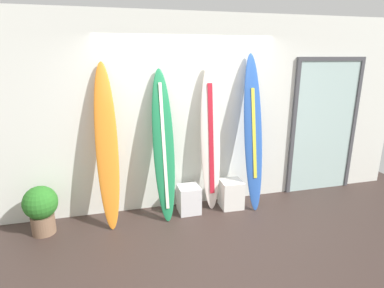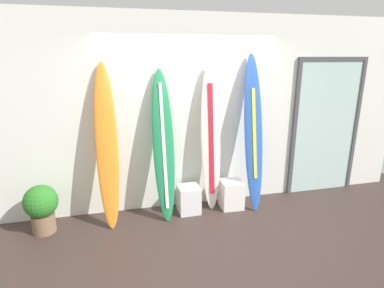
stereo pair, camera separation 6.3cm
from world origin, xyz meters
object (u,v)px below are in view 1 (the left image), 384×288
display_block_center (231,194)px  potted_plant (41,207)px  glass_door (324,124)px  surfboard_sunset (107,148)px  surfboard_emerald (164,146)px  surfboard_cobalt (253,134)px  display_block_left (189,199)px  surfboard_ivory (210,140)px

display_block_center → potted_plant: size_ratio=0.65×
glass_door → potted_plant: glass_door is taller
display_block_center → surfboard_sunset: bearing=-179.9°
surfboard_emerald → glass_door: 2.73m
potted_plant → surfboard_cobalt: bearing=1.4°
surfboard_cobalt → potted_plant: size_ratio=3.51×
surfboard_cobalt → display_block_left: size_ratio=5.68×
surfboard_sunset → display_block_center: (1.76, 0.00, -0.86)m
surfboard_sunset → potted_plant: (-0.86, -0.07, -0.70)m
display_block_center → display_block_left: bearing=179.5°
surfboard_emerald → potted_plant: (-1.61, -0.08, -0.67)m
glass_door → potted_plant: (-4.32, -0.33, -0.77)m
surfboard_cobalt → glass_door: (1.39, 0.26, 0.02)m
surfboard_ivory → display_block_center: bearing=-18.9°
display_block_center → glass_door: size_ratio=0.19×
glass_door → surfboard_ivory: bearing=-175.7°
surfboard_ivory → surfboard_cobalt: size_ratio=0.93×
display_block_center → glass_door: bearing=8.6°
surfboard_sunset → display_block_center: 1.95m
surfboard_emerald → display_block_center: (1.01, -0.01, -0.82)m
surfboard_emerald → surfboard_ivory: bearing=7.7°
surfboard_emerald → display_block_center: surfboard_emerald is taller
surfboard_emerald → display_block_center: bearing=-0.6°
surfboard_ivory → display_block_center: (0.31, -0.11, -0.83)m
surfboard_emerald → glass_door: size_ratio=0.94×
surfboard_emerald → display_block_center: 1.30m
surfboard_emerald → surfboard_cobalt: bearing=-0.5°
potted_plant → display_block_center: bearing=1.6°
glass_door → potted_plant: bearing=-175.6°
surfboard_sunset → glass_door: 3.47m
surfboard_cobalt → surfboard_emerald: bearing=179.5°
display_block_left → glass_door: (2.36, 0.25, 0.94)m
surfboard_sunset → surfboard_ivory: size_ratio=1.02×
surfboard_sunset → display_block_center: size_ratio=5.15×
surfboard_emerald → surfboard_ivory: surfboard_ivory is taller
surfboard_emerald → display_block_left: size_ratio=5.18×
surfboard_cobalt → glass_door: bearing=10.5°
display_block_left → potted_plant: 1.97m
surfboard_cobalt → display_block_left: (-0.97, 0.01, -0.92)m
glass_door → potted_plant: size_ratio=3.42×
surfboard_emerald → glass_door: bearing=5.2°
surfboard_sunset → display_block_left: surfboard_sunset is taller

